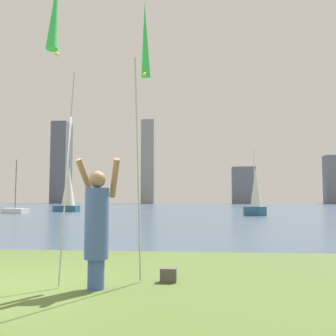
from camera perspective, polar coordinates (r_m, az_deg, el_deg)
name	(u,v)px	position (r m, az deg, el deg)	size (l,w,h in m)	color
ground	(186,208)	(56.60, 2.61, -5.82)	(120.00, 138.00, 0.12)	#475B28
person	(97,224)	(5.68, -10.18, -7.89)	(0.67, 0.49, 1.82)	#3F59A5
kite_flag_left	(56,19)	(6.08, -15.78, 19.95)	(0.16, 1.02, 4.47)	#B2B2B7
kite_flag_right	(145,47)	(6.86, -3.33, 16.98)	(0.16, 1.11, 4.48)	#B2B2B7
bag	(168,275)	(6.15, 0.06, -15.14)	(0.24, 0.16, 0.21)	#4C4742
sailboat_2	(255,194)	(30.76, 12.45, -3.71)	(1.65, 1.77, 4.99)	#2D6084
sailboat_3	(95,200)	(59.87, -10.40, -4.53)	(2.64, 1.61, 3.59)	white
sailboat_4	(68,189)	(41.08, -14.15, -2.97)	(2.77, 1.59, 5.97)	#2D6084
sailboat_5	(15,210)	(37.41, -21.12, -5.69)	(2.57, 1.70, 4.74)	white
skyline_tower_0	(61,163)	(120.06, -15.06, 0.73)	(4.53, 6.06, 23.76)	#565B66
skyline_tower_1	(149,162)	(110.62, -2.77, 0.85)	(3.56, 6.09, 23.11)	gray
skyline_tower_2	(244,185)	(109.84, 10.81, -2.47)	(6.22, 4.58, 9.98)	slate
skyline_tower_3	(335,180)	(115.35, 22.87, -1.55)	(5.37, 4.15, 12.96)	slate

